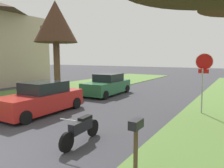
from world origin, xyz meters
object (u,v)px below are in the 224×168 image
stop_sign_far (204,70)px  parked_sedan_red (42,99)px  curbside_mailbox (136,130)px  parked_sedan_green (107,85)px  street_tree_left_mid_a (56,23)px  parked_motorcycle (81,129)px

stop_sign_far → parked_sedan_red: size_ratio=0.66×
curbside_mailbox → parked_sedan_green: bearing=126.4°
stop_sign_far → curbside_mailbox: 6.74m
street_tree_left_mid_a → curbside_mailbox: street_tree_left_mid_a is taller
parked_sedan_green → street_tree_left_mid_a: bearing=-158.9°
parked_sedan_green → stop_sign_far: bearing=-17.6°
stop_sign_far → parked_sedan_green: bearing=162.4°
parked_sedan_red → parked_motorcycle: size_ratio=2.17×
street_tree_left_mid_a → parked_motorcycle: 11.59m
parked_motorcycle → curbside_mailbox: 2.43m
stop_sign_far → parked_sedan_red: bearing=-149.9°
parked_motorcycle → curbside_mailbox: (2.27, -0.68, 0.57)m
street_tree_left_mid_a → parked_sedan_green: street_tree_left_mid_a is taller
parked_sedan_red → parked_sedan_green: bearing=91.0°
parked_sedan_red → parked_motorcycle: bearing=-25.0°
parked_sedan_green → parked_motorcycle: parked_sedan_green is taller
stop_sign_far → parked_sedan_red: stop_sign_far is taller
parked_sedan_red → curbside_mailbox: 6.95m
stop_sign_far → street_tree_left_mid_a: bearing=175.8°
street_tree_left_mid_a → curbside_mailbox: 13.42m
parked_sedan_red → curbside_mailbox: bearing=-22.2°
parked_sedan_red → street_tree_left_mid_a: bearing=128.8°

